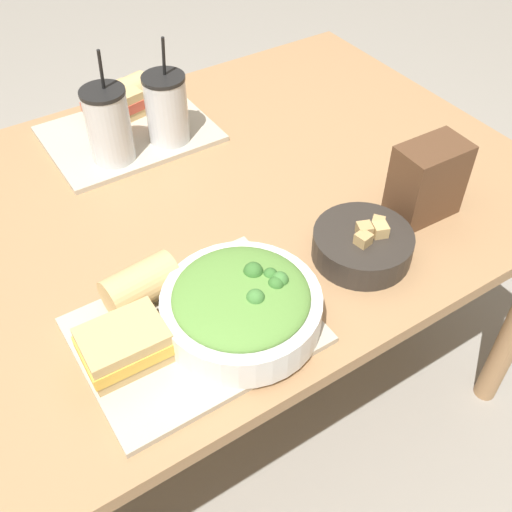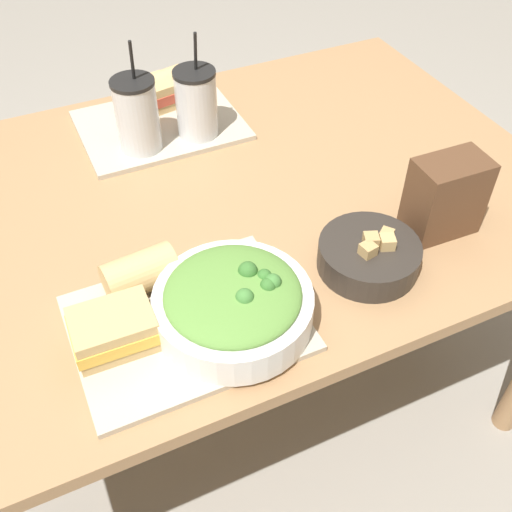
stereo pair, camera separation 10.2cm
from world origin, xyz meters
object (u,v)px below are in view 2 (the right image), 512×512
(sandwich_far, at_px, (149,96))
(salad_bowl, at_px, (233,303))
(soup_bowl, at_px, (369,255))
(baguette_near, at_px, (141,273))
(drink_cup_dark, at_px, (137,117))
(drink_cup_red, at_px, (196,105))
(baguette_far, at_px, (165,85))
(chip_bag, at_px, (445,197))
(sandwich_near, at_px, (114,330))

(sandwich_far, bearing_deg, salad_bowl, -106.73)
(salad_bowl, xyz_separation_m, soup_bowl, (0.27, 0.02, -0.03))
(soup_bowl, distance_m, baguette_near, 0.40)
(soup_bowl, bearing_deg, drink_cup_dark, 116.89)
(soup_bowl, bearing_deg, drink_cup_red, 103.89)
(soup_bowl, bearing_deg, baguette_far, 101.67)
(sandwich_far, height_order, baguette_far, baguette_far)
(drink_cup_red, bearing_deg, chip_bag, -57.68)
(sandwich_near, xyz_separation_m, drink_cup_red, (0.33, 0.51, 0.04))
(sandwich_far, xyz_separation_m, drink_cup_dark, (-0.07, -0.15, 0.04))
(salad_bowl, height_order, sandwich_far, salad_bowl)
(sandwich_far, height_order, drink_cup_red, drink_cup_red)
(sandwich_near, relative_size, drink_cup_red, 0.56)
(drink_cup_dark, xyz_separation_m, chip_bag, (0.45, -0.49, -0.01))
(drink_cup_dark, bearing_deg, baguette_far, 56.46)
(sandwich_near, bearing_deg, drink_cup_red, 58.14)
(drink_cup_dark, bearing_deg, chip_bag, -47.71)
(baguette_far, xyz_separation_m, drink_cup_dark, (-0.12, -0.18, 0.04))
(sandwich_near, relative_size, drink_cup_dark, 0.54)
(salad_bowl, bearing_deg, sandwich_near, 169.14)
(sandwich_near, relative_size, sandwich_far, 0.98)
(baguette_near, height_order, baguette_far, same)
(baguette_far, relative_size, drink_cup_dark, 0.47)
(sandwich_near, xyz_separation_m, baguette_near, (0.08, 0.10, 0.00))
(soup_bowl, xyz_separation_m, sandwich_far, (-0.20, 0.67, 0.01))
(baguette_near, bearing_deg, drink_cup_red, -37.86)
(drink_cup_red, bearing_deg, soup_bowl, -76.11)
(baguette_near, bearing_deg, drink_cup_dark, -22.36)
(baguette_near, xyz_separation_m, drink_cup_dark, (0.12, 0.41, 0.04))
(baguette_far, distance_m, drink_cup_red, 0.18)
(soup_bowl, distance_m, sandwich_far, 0.70)
(soup_bowl, distance_m, chip_bag, 0.19)
(salad_bowl, relative_size, baguette_near, 2.01)
(baguette_near, distance_m, drink_cup_dark, 0.43)
(baguette_far, height_order, drink_cup_red, drink_cup_red)
(soup_bowl, height_order, drink_cup_dark, drink_cup_dark)
(baguette_near, distance_m, drink_cup_red, 0.49)
(sandwich_near, bearing_deg, salad_bowl, -9.42)
(drink_cup_red, bearing_deg, baguette_near, -122.12)
(baguette_far, bearing_deg, sandwich_near, 141.66)
(drink_cup_dark, height_order, drink_cup_red, drink_cup_dark)
(salad_bowl, xyz_separation_m, drink_cup_dark, (0.01, 0.54, 0.03))
(drink_cup_red, bearing_deg, salad_bowl, -104.93)
(baguette_near, bearing_deg, salad_bowl, -145.24)
(salad_bowl, xyz_separation_m, baguette_near, (-0.11, 0.13, -0.01))
(baguette_near, relative_size, sandwich_far, 0.94)
(salad_bowl, distance_m, drink_cup_red, 0.56)
(baguette_far, distance_m, chip_bag, 0.75)
(sandwich_near, height_order, drink_cup_dark, drink_cup_dark)
(sandwich_near, height_order, baguette_far, baguette_far)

